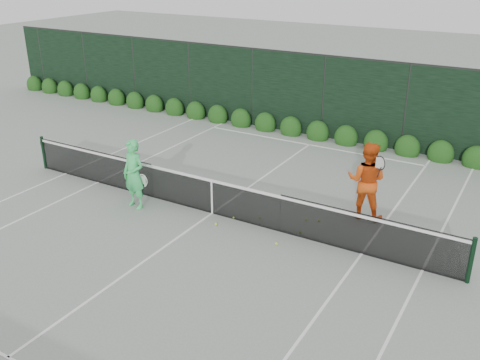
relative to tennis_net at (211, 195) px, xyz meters
The scene contains 8 objects.
ground 0.53m from the tennis_net, ahead, with size 80.00×80.00×0.00m, color gray.
tennis_net is the anchor object (origin of this frame).
player_woman 2.15m from the tennis_net, 160.44° to the right, with size 0.74×0.53×1.91m.
player_man 4.03m from the tennis_net, 27.50° to the left, with size 1.08×0.88×2.06m.
court_lines 0.53m from the tennis_net, ahead, with size 11.03×23.83×0.01m.
windscreen_fence 2.88m from the tennis_net, 89.49° to the right, with size 32.00×21.07×3.06m.
hedge_row 7.16m from the tennis_net, 89.80° to the left, with size 31.66×0.65×0.94m.
tennis_balls 1.83m from the tennis_net, ahead, with size 2.25×1.68×0.07m.
Camera 1 is at (7.09, -10.61, 6.39)m, focal length 40.00 mm.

